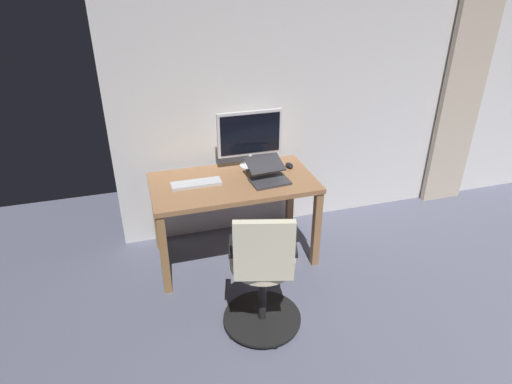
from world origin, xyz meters
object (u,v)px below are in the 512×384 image
(office_chair, at_px, (263,276))
(computer_mouse, at_px, (289,165))
(computer_monitor, at_px, (250,135))
(laptop, at_px, (268,175))
(computer_keyboard, at_px, (196,184))
(desk, at_px, (233,191))

(office_chair, relative_size, computer_mouse, 9.81)
(office_chair, bearing_deg, computer_mouse, 76.58)
(computer_monitor, xyz_separation_m, laptop, (-0.06, 0.31, -0.23))
(computer_monitor, bearing_deg, computer_keyboard, 23.82)
(computer_monitor, bearing_deg, computer_mouse, 159.24)
(computer_keyboard, relative_size, laptop, 1.19)
(office_chair, distance_m, laptop, 0.94)
(computer_keyboard, bearing_deg, computer_mouse, -172.78)
(desk, xyz_separation_m, computer_mouse, (-0.53, -0.12, 0.12))
(computer_monitor, xyz_separation_m, computer_keyboard, (0.51, 0.22, -0.27))
(computer_monitor, distance_m, computer_keyboard, 0.62)
(desk, distance_m, computer_monitor, 0.49)
(laptop, bearing_deg, computer_keyboard, -13.42)
(desk, bearing_deg, computer_monitor, -131.79)
(office_chair, xyz_separation_m, computer_monitor, (-0.24, -1.14, 0.55))
(desk, height_order, office_chair, office_chair)
(laptop, bearing_deg, computer_monitor, -83.57)
(computer_keyboard, bearing_deg, laptop, 171.57)
(office_chair, distance_m, computer_keyboard, 1.00)
(computer_mouse, bearing_deg, desk, 12.35)
(desk, height_order, laptop, laptop)
(office_chair, bearing_deg, computer_keyboard, 121.67)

